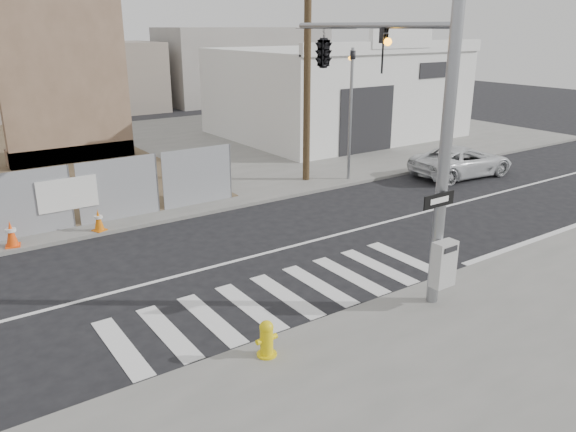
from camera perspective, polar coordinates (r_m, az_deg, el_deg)
ground at (r=15.46m, az=-5.50°, el=-4.62°), size 100.00×100.00×0.00m
sidewalk_far at (r=27.99m, az=-19.79°, el=5.16°), size 50.00×20.00×0.12m
signal_pole at (r=14.03m, az=7.30°, el=13.17°), size 0.96×5.87×7.00m
far_signal_pole at (r=22.75m, az=6.42°, el=12.01°), size 0.16×0.20×5.60m
concrete_wall_right at (r=27.42m, az=-21.63°, el=11.76°), size 5.50×1.30×8.00m
auto_shop at (r=33.05m, az=4.74°, el=12.48°), size 12.00×10.20×5.95m
utility_pole_right at (r=22.37m, az=1.98°, el=16.42°), size 1.60×0.28×10.00m
fire_hydrant at (r=10.91m, az=-2.19°, el=-12.32°), size 0.45×0.42×0.73m
suv at (r=25.13m, az=17.26°, el=5.35°), size 4.81×2.56×1.29m
traffic_cone_c at (r=17.82m, az=-26.31°, el=-1.65°), size 0.46×0.46×0.76m
traffic_cone_d at (r=18.17m, az=-18.69°, el=-0.41°), size 0.46×0.46×0.68m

